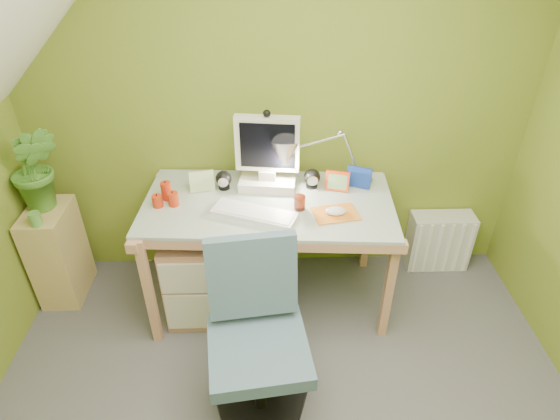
{
  "coord_description": "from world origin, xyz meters",
  "views": [
    {
      "loc": [
        -0.06,
        -1.13,
        2.3
      ],
      "look_at": [
        0.0,
        1.0,
        0.85
      ],
      "focal_mm": 30.0,
      "sensor_mm": 36.0,
      "label": 1
    }
  ],
  "objects_px": {
    "monitor": "(267,146)",
    "task_chair": "(258,348)",
    "radiator": "(439,241)",
    "potted_plant": "(36,168)",
    "side_ledge": "(58,253)",
    "desk": "(269,253)",
    "desk_lamp": "(343,145)"
  },
  "relations": [
    {
      "from": "monitor",
      "to": "task_chair",
      "type": "height_order",
      "value": "monitor"
    },
    {
      "from": "task_chair",
      "to": "radiator",
      "type": "distance_m",
      "value": 1.74
    },
    {
      "from": "monitor",
      "to": "potted_plant",
      "type": "xyz_separation_m",
      "value": [
        -1.38,
        -0.02,
        -0.12
      ]
    },
    {
      "from": "side_ledge",
      "to": "desk",
      "type": "bearing_deg",
      "value": -4.63
    },
    {
      "from": "monitor",
      "to": "desk_lamp",
      "type": "bearing_deg",
      "value": 6.9
    },
    {
      "from": "task_chair",
      "to": "radiator",
      "type": "relative_size",
      "value": 2.25
    },
    {
      "from": "side_ledge",
      "to": "task_chair",
      "type": "xyz_separation_m",
      "value": [
        1.33,
        -0.94,
        0.15
      ]
    },
    {
      "from": "task_chair",
      "to": "radiator",
      "type": "bearing_deg",
      "value": 34.48
    },
    {
      "from": "monitor",
      "to": "task_chair",
      "type": "xyz_separation_m",
      "value": [
        -0.06,
        -1.01,
        -0.58
      ]
    },
    {
      "from": "desk_lamp",
      "to": "radiator",
      "type": "height_order",
      "value": "desk_lamp"
    },
    {
      "from": "side_ledge",
      "to": "potted_plant",
      "type": "xyz_separation_m",
      "value": [
        0.01,
        0.05,
        0.61
      ]
    },
    {
      "from": "radiator",
      "to": "potted_plant",
      "type": "bearing_deg",
      "value": -176.56
    },
    {
      "from": "monitor",
      "to": "radiator",
      "type": "relative_size",
      "value": 1.27
    },
    {
      "from": "desk",
      "to": "monitor",
      "type": "relative_size",
      "value": 2.65
    },
    {
      "from": "desk_lamp",
      "to": "task_chair",
      "type": "xyz_separation_m",
      "value": [
        -0.51,
        -1.01,
        -0.57
      ]
    },
    {
      "from": "potted_plant",
      "to": "radiator",
      "type": "height_order",
      "value": "potted_plant"
    },
    {
      "from": "desk_lamp",
      "to": "task_chair",
      "type": "relative_size",
      "value": 0.56
    },
    {
      "from": "desk",
      "to": "side_ledge",
      "type": "relative_size",
      "value": 2.19
    },
    {
      "from": "side_ledge",
      "to": "potted_plant",
      "type": "distance_m",
      "value": 0.61
    },
    {
      "from": "task_chair",
      "to": "side_ledge",
      "type": "bearing_deg",
      "value": 137.4
    },
    {
      "from": "desk",
      "to": "task_chair",
      "type": "distance_m",
      "value": 0.84
    },
    {
      "from": "desk",
      "to": "monitor",
      "type": "distance_m",
      "value": 0.7
    },
    {
      "from": "monitor",
      "to": "potted_plant",
      "type": "relative_size",
      "value": 1.02
    },
    {
      "from": "potted_plant",
      "to": "task_chair",
      "type": "relative_size",
      "value": 0.56
    },
    {
      "from": "desk",
      "to": "radiator",
      "type": "distance_m",
      "value": 1.28
    },
    {
      "from": "monitor",
      "to": "task_chair",
      "type": "distance_m",
      "value": 1.16
    },
    {
      "from": "monitor",
      "to": "radiator",
      "type": "height_order",
      "value": "monitor"
    },
    {
      "from": "desk",
      "to": "potted_plant",
      "type": "height_order",
      "value": "potted_plant"
    },
    {
      "from": "desk",
      "to": "task_chair",
      "type": "height_order",
      "value": "task_chair"
    },
    {
      "from": "task_chair",
      "to": "desk",
      "type": "bearing_deg",
      "value": 78.7
    },
    {
      "from": "monitor",
      "to": "potted_plant",
      "type": "bearing_deg",
      "value": -172.36
    },
    {
      "from": "desk",
      "to": "monitor",
      "type": "bearing_deg",
      "value": 93.47
    }
  ]
}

